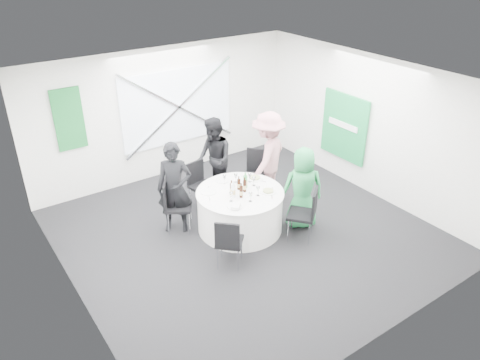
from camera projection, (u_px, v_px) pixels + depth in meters
floor at (246, 233)px, 8.43m from camera, size 6.00×6.00×0.00m
ceiling at (247, 81)px, 7.12m from camera, size 6.00×6.00×0.00m
wall_back at (165, 113)px, 9.95m from camera, size 6.00×0.00×6.00m
wall_front at (392, 253)px, 5.60m from camera, size 6.00×0.00×6.00m
wall_left at (65, 219)px, 6.26m from camera, size 0.00×6.00×6.00m
wall_right at (369, 126)px, 9.29m from camera, size 0.00×6.00×6.00m
window_panel at (178, 106)px, 10.03m from camera, size 2.60×0.03×1.60m
window_brace_a at (179, 107)px, 10.00m from camera, size 2.63×0.05×1.84m
window_brace_b at (179, 107)px, 10.00m from camera, size 2.63×0.05×1.84m
green_banner at (69, 119)px, 8.76m from camera, size 0.55×0.04×1.20m
green_sign at (344, 127)px, 9.79m from camera, size 0.05×1.20×1.40m
banquet_table at (240, 210)px, 8.40m from camera, size 1.56×1.56×0.76m
chair_back at (199, 181)px, 9.05m from camera, size 0.48×0.49×0.92m
chair_back_left at (173, 202)px, 8.28m from camera, size 0.63×0.62×0.99m
chair_back_right at (256, 171)px, 9.30m from camera, size 0.66×0.66×1.03m
chair_front_right at (307, 210)px, 8.01m from camera, size 0.63×0.63×0.99m
chair_front_left at (229, 240)px, 7.33m from camera, size 0.58×0.58×0.91m
person_man_back_left at (175, 188)px, 8.16m from camera, size 0.74×0.68×1.69m
person_man_back at (214, 159)px, 9.22m from camera, size 0.60×0.89×1.68m
person_woman_pink at (268, 157)px, 9.16m from camera, size 1.29×1.06×1.82m
person_woman_green at (302, 188)px, 8.33m from camera, size 0.89×0.78×1.53m
plate_back at (223, 180)px, 8.60m from camera, size 0.27×0.27×0.01m
plate_back_left at (208, 192)px, 8.21m from camera, size 0.28×0.28×0.01m
plate_back_right at (255, 178)px, 8.66m from camera, size 0.30×0.30×0.04m
plate_front_right at (268, 191)px, 8.21m from camera, size 0.28×0.28×0.04m
plate_front_left at (235, 206)px, 7.79m from camera, size 0.26×0.26×0.01m
napkin at (236, 206)px, 7.72m from camera, size 0.22×0.21×0.05m
beer_bottle_a at (232, 189)px, 8.11m from camera, size 0.06×0.06×0.26m
beer_bottle_b at (239, 184)px, 8.27m from camera, size 0.06×0.06×0.26m
beer_bottle_c at (245, 186)px, 8.18m from camera, size 0.06×0.06×0.28m
beer_bottle_d at (241, 192)px, 8.01m from camera, size 0.06×0.06×0.27m
green_water_bottle at (245, 182)px, 8.33m from camera, size 0.08×0.08×0.29m
clear_water_bottle at (233, 191)px, 8.01m from camera, size 0.08×0.08×0.31m
wine_glass_a at (254, 179)px, 8.37m from camera, size 0.07×0.07×0.17m
wine_glass_b at (251, 195)px, 7.88m from camera, size 0.07×0.07×0.17m
wine_glass_c at (225, 177)px, 8.45m from camera, size 0.07×0.07×0.17m
wine_glass_d at (258, 189)px, 8.05m from camera, size 0.07×0.07×0.17m
wine_glass_e at (231, 195)px, 7.88m from camera, size 0.07×0.07×0.17m
wine_glass_f at (250, 176)px, 8.50m from camera, size 0.07×0.07×0.17m
wine_glass_g at (236, 176)px, 8.49m from camera, size 0.07×0.07×0.17m
fork_a at (209, 188)px, 8.33m from camera, size 0.09×0.14×0.01m
knife_a at (210, 199)px, 8.00m from camera, size 0.08×0.14×0.01m
fork_b at (262, 181)px, 8.58m from camera, size 0.08×0.14×0.01m
knife_b at (245, 177)px, 8.72m from camera, size 0.09×0.14×0.01m
fork_c at (272, 197)px, 8.07m from camera, size 0.10×0.13×0.01m
knife_c at (272, 190)px, 8.29m from camera, size 0.11×0.12×0.01m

